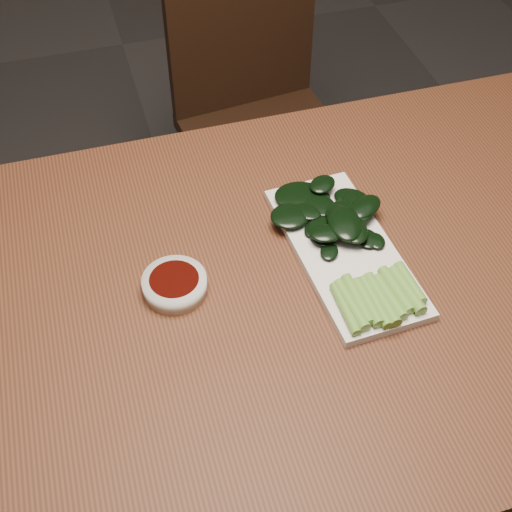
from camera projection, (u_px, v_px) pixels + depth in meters
name	position (u px, v px, depth m)	size (l,w,h in m)	color
ground	(266.00, 500.00, 1.61)	(6.00, 6.00, 0.00)	#2E2B2B
table	(271.00, 316.00, 1.11)	(1.40, 0.80, 0.75)	#4B2615
chair_far	(258.00, 111.00, 1.79)	(0.42, 0.42, 0.89)	black
sauce_bowl	(175.00, 284.00, 1.04)	(0.09, 0.09, 0.03)	silver
serving_plate	(345.00, 251.00, 1.09)	(0.16, 0.33, 0.01)	silver
gai_lan	(347.00, 240.00, 1.08)	(0.19, 0.33, 0.03)	#619734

